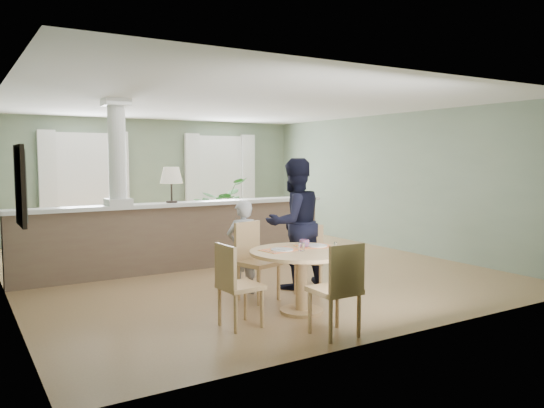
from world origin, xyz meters
TOP-DOWN VIEW (x-y plane):
  - ground at (0.00, 0.00)m, footprint 8.00×8.00m
  - room_shell at (-0.03, 0.63)m, footprint 7.02×8.02m
  - pony_wall at (-0.99, 0.20)m, footprint 5.32×0.38m
  - sofa at (-1.35, 2.03)m, footprint 3.07×1.88m
  - houseplant at (1.08, 2.84)m, footprint 1.64×1.63m
  - dining_table at (-0.57, -2.78)m, footprint 1.23×1.23m
  - chair_far_boy at (-0.76, -1.97)m, footprint 0.56×0.56m
  - chair_far_man at (0.10, -1.98)m, footprint 0.57×0.57m
  - chair_near at (-0.75, -3.71)m, footprint 0.45×0.45m
  - chair_side at (-1.51, -2.88)m, footprint 0.44×0.44m
  - child_person at (-0.77, -1.68)m, footprint 0.47×0.31m
  - man_person at (0.03, -1.72)m, footprint 0.91×0.72m

SIDE VIEW (x-z plane):
  - ground at x=0.00m, z-range 0.00..0.00m
  - sofa at x=-1.35m, z-range 0.00..0.84m
  - chair_far_man at x=0.10m, z-range 0.05..0.95m
  - chair_side at x=-1.51m, z-range 0.05..0.96m
  - chair_near at x=-0.75m, z-range 0.05..1.03m
  - chair_far_boy at x=-0.76m, z-range 0.05..1.05m
  - dining_table at x=-0.57m, z-range 0.17..1.01m
  - child_person at x=-0.77m, z-range 0.00..1.26m
  - houseplant at x=1.08m, z-range 0.00..1.38m
  - pony_wall at x=-0.99m, z-range -0.64..2.06m
  - man_person at x=0.03m, z-range 0.00..1.82m
  - room_shell at x=-0.03m, z-range 0.46..3.17m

